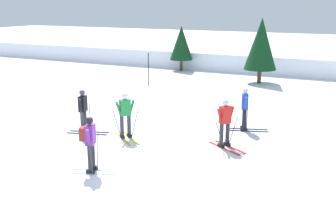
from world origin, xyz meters
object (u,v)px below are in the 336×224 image
object	(u,v)px
skier_green	(125,113)
conifer_far_left	(261,44)
skier_blue	(245,108)
skier_red	(225,122)
skier_purple	(90,142)
conifer_far_right	(181,43)
trail_marker_pole	(148,69)
skier_black	(83,110)

from	to	relation	value
skier_green	conifer_far_left	world-z (taller)	conifer_far_left
skier_blue	skier_red	distance (m)	2.22
skier_green	skier_red	distance (m)	3.72
skier_purple	conifer_far_right	bearing A→B (deg)	105.66
trail_marker_pole	conifer_far_left	size ratio (longest dim) A/B	0.50
skier_green	conifer_far_left	xyz separation A→B (m)	(1.95, 12.88, 1.48)
skier_red	trail_marker_pole	distance (m)	11.44
skier_blue	trail_marker_pole	xyz separation A→B (m)	(-7.67, 6.36, 0.08)
skier_green	trail_marker_pole	xyz separation A→B (m)	(-3.91, 9.18, 0.04)
skier_blue	trail_marker_pole	bearing A→B (deg)	140.36
skier_green	skier_blue	distance (m)	4.70
skier_green	skier_purple	world-z (taller)	same
skier_green	conifer_far_left	size ratio (longest dim) A/B	0.43
trail_marker_pole	skier_blue	bearing A→B (deg)	-39.64
skier_green	skier_purple	distance (m)	3.31
skier_black	skier_purple	size ratio (longest dim) A/B	1.00
skier_black	skier_red	bearing A→B (deg)	8.44
skier_green	conifer_far_right	world-z (taller)	conifer_far_right
skier_red	conifer_far_right	bearing A→B (deg)	118.91
skier_blue	conifer_far_right	world-z (taller)	conifer_far_right
skier_purple	conifer_far_left	size ratio (longest dim) A/B	0.43
skier_red	skier_purple	world-z (taller)	same
skier_green	conifer_far_left	bearing A→B (deg)	81.39
conifer_far_left	skier_blue	bearing A→B (deg)	-79.80
conifer_far_right	skier_green	bearing A→B (deg)	-73.81
skier_purple	conifer_far_left	xyz separation A→B (m)	(1.20, 16.11, 1.48)
conifer_far_right	skier_black	bearing A→B (deg)	-80.13
skier_blue	skier_red	bearing A→B (deg)	-92.41
skier_black	skier_purple	bearing A→B (deg)	-50.56
skier_red	conifer_far_right	distance (m)	16.81
conifer_far_left	skier_purple	bearing A→B (deg)	-94.26
skier_green	skier_red	world-z (taller)	same
skier_purple	conifer_far_left	distance (m)	16.22
trail_marker_pole	conifer_far_right	xyz separation A→B (m)	(-0.53, 6.12, 1.03)
conifer_far_right	skier_blue	bearing A→B (deg)	-56.67
skier_purple	conifer_far_right	size ratio (longest dim) A/B	0.52
skier_red	conifer_far_left	distance (m)	12.49
skier_black	conifer_far_right	size ratio (longest dim) A/B	0.52
skier_green	trail_marker_pole	world-z (taller)	trail_marker_pole
skier_purple	skier_blue	bearing A→B (deg)	63.56
trail_marker_pole	skier_purple	bearing A→B (deg)	-69.41
conifer_far_right	trail_marker_pole	bearing A→B (deg)	-85.03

